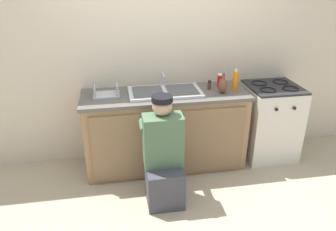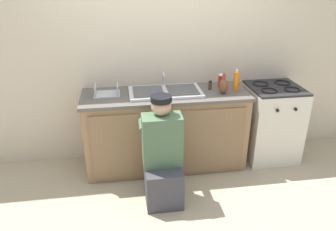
{
  "view_description": "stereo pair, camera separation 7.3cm",
  "coord_description": "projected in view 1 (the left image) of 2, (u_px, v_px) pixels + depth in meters",
  "views": [
    {
      "loc": [
        -0.54,
        -3.06,
        2.18
      ],
      "look_at": [
        0.0,
        0.1,
        0.73
      ],
      "focal_mm": 35.0,
      "sensor_mm": 36.0,
      "label": 1
    },
    {
      "loc": [
        -0.47,
        -3.07,
        2.18
      ],
      "look_at": [
        0.0,
        0.1,
        0.73
      ],
      "focal_mm": 35.0,
      "sensor_mm": 36.0,
      "label": 2
    }
  ],
  "objects": [
    {
      "name": "ground_plane",
      "position": [
        169.0,
        177.0,
        3.73
      ],
      "size": [
        12.0,
        12.0,
        0.0
      ],
      "primitive_type": "plane",
      "color": "tan"
    },
    {
      "name": "back_wall",
      "position": [
        160.0,
        55.0,
        3.8
      ],
      "size": [
        6.0,
        0.1,
        2.5
      ],
      "primitive_type": "cube",
      "color": "beige",
      "rests_on": "ground_plane"
    },
    {
      "name": "counter_cabinet",
      "position": [
        165.0,
        132.0,
        3.81
      ],
      "size": [
        1.81,
        0.62,
        0.87
      ],
      "color": "#997551",
      "rests_on": "ground_plane"
    },
    {
      "name": "countertop",
      "position": [
        165.0,
        95.0,
        3.63
      ],
      "size": [
        1.85,
        0.62,
        0.04
      ],
      "primitive_type": "cube",
      "color": "#5B5651",
      "rests_on": "counter_cabinet"
    },
    {
      "name": "sink_double_basin",
      "position": [
        165.0,
        92.0,
        3.62
      ],
      "size": [
        0.8,
        0.44,
        0.19
      ],
      "color": "silver",
      "rests_on": "countertop"
    },
    {
      "name": "stove_range",
      "position": [
        269.0,
        121.0,
        4.01
      ],
      "size": [
        0.61,
        0.62,
        0.93
      ],
      "color": "silver",
      "rests_on": "ground_plane"
    },
    {
      "name": "plumber_person",
      "position": [
        164.0,
        159.0,
        3.21
      ],
      "size": [
        0.42,
        0.61,
        1.1
      ],
      "color": "#3F3F47",
      "rests_on": "ground_plane"
    },
    {
      "name": "soda_cup_red",
      "position": [
        221.0,
        80.0,
        3.8
      ],
      "size": [
        0.08,
        0.08,
        0.15
      ],
      "color": "red",
      "rests_on": "countertop"
    },
    {
      "name": "soap_bottle_orange",
      "position": [
        235.0,
        81.0,
        3.66
      ],
      "size": [
        0.06,
        0.06,
        0.25
      ],
      "color": "orange",
      "rests_on": "countertop"
    },
    {
      "name": "spice_bottle_pepper",
      "position": [
        209.0,
        85.0,
        3.72
      ],
      "size": [
        0.04,
        0.04,
        0.1
      ],
      "color": "#513823",
      "rests_on": "countertop"
    },
    {
      "name": "dish_rack_tray",
      "position": [
        106.0,
        94.0,
        3.54
      ],
      "size": [
        0.28,
        0.22,
        0.11
      ],
      "color": "#B2B7BC",
      "rests_on": "countertop"
    },
    {
      "name": "vase_decorative",
      "position": [
        223.0,
        85.0,
        3.59
      ],
      "size": [
        0.1,
        0.1,
        0.23
      ],
      "color": "brown",
      "rests_on": "countertop"
    }
  ]
}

